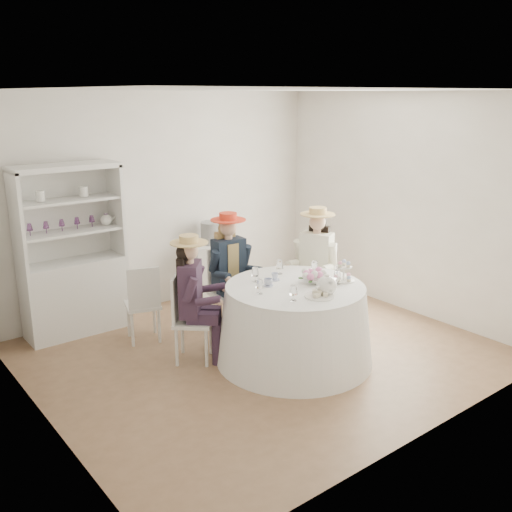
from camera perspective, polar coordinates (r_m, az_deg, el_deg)
ground at (r=6.18m, az=0.58°, el=-9.60°), size 4.50×4.50×0.00m
ceiling at (r=5.58m, az=0.66°, el=16.29°), size 4.50×4.50×0.00m
wall_back at (r=7.37m, az=-9.18°, el=5.45°), size 4.50×0.00×4.50m
wall_front at (r=4.41m, az=17.08°, el=-2.16°), size 4.50×0.00×4.50m
wall_left at (r=4.72m, az=-21.28°, el=-1.39°), size 0.00×4.50×4.50m
wall_right at (r=7.32m, az=14.57°, el=5.08°), size 0.00×4.50×4.50m
tea_table at (r=5.88m, az=3.87°, el=-6.75°), size 1.61×1.61×0.81m
hutch at (r=6.79m, az=-17.76°, el=-1.78°), size 1.25×0.70×1.94m
side_table at (r=7.67m, az=-4.37°, el=-1.47°), size 0.62×0.62×0.75m
hatbox at (r=7.53m, az=-4.45°, el=2.32°), size 0.35×0.35×0.29m
guest_left at (r=5.77m, az=-6.34°, el=-3.54°), size 0.57×0.56×1.33m
guest_mid at (r=6.46m, az=-2.65°, el=-0.96°), size 0.51×0.53×1.39m
guest_right at (r=6.70m, az=5.97°, el=-0.36°), size 0.60×0.54×1.41m
spare_chair at (r=6.37m, az=-11.20°, el=-4.49°), size 0.46×0.46×0.88m
teacup_a at (r=5.70m, az=1.23°, el=-2.69°), size 0.10×0.10×0.07m
teacup_b at (r=5.88m, az=1.90°, el=-2.12°), size 0.08×0.08×0.07m
teacup_c at (r=5.94m, az=5.42°, el=-2.00°), size 0.12×0.12×0.07m
flower_bowl at (r=5.82m, az=6.05°, el=-2.51°), size 0.26×0.26×0.05m
flower_arrangement at (r=5.80m, az=5.69°, el=-1.80°), size 0.20×0.20×0.07m
table_teapot at (r=5.50m, az=7.10°, el=-2.94°), size 0.27×0.20×0.21m
sandwich_plate at (r=5.45m, az=6.35°, el=-3.91°), size 0.28×0.28×0.06m
cupcake_stand at (r=5.92m, az=8.76°, el=-1.76°), size 0.22×0.22×0.21m
stemware_set at (r=5.71m, az=3.96°, el=-2.28°), size 0.91×0.91×0.15m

